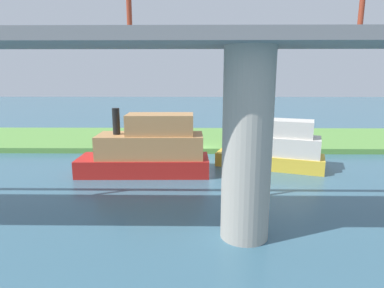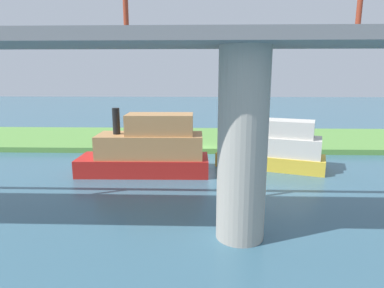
{
  "view_description": "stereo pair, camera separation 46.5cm",
  "coord_description": "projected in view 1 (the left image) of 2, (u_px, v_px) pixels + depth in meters",
  "views": [
    {
      "loc": [
        0.24,
        29.45,
        7.2
      ],
      "look_at": [
        0.57,
        5.0,
        2.0
      ],
      "focal_mm": 30.54,
      "sensor_mm": 36.0,
      "label": 1
    },
    {
      "loc": [
        -0.23,
        29.44,
        7.2
      ],
      "look_at": [
        0.57,
        5.0,
        2.0
      ],
      "focal_mm": 30.54,
      "sensor_mm": 36.0,
      "label": 2
    }
  ],
  "objects": [
    {
      "name": "ground_plane",
      "position": [
        199.0,
        154.0,
        30.29
      ],
      "size": [
        160.0,
        160.0,
        0.0
      ],
      "primitive_type": "plane",
      "color": "#386075"
    },
    {
      "name": "grassy_bank",
      "position": [
        198.0,
        139.0,
        36.11
      ],
      "size": [
        80.0,
        12.0,
        0.5
      ],
      "primitive_type": "cube",
      "color": "#5B9342",
      "rests_on": "ground"
    },
    {
      "name": "person_on_bank",
      "position": [
        225.0,
        136.0,
        32.57
      ],
      "size": [
        0.5,
        0.5,
        1.39
      ],
      "color": "#2D334C",
      "rests_on": "grassy_bank"
    },
    {
      "name": "pontoon_yellow",
      "position": [
        148.0,
        150.0,
        23.96
      ],
      "size": [
        9.57,
        3.35,
        4.86
      ],
      "color": "red",
      "rests_on": "ground"
    },
    {
      "name": "bridge_span",
      "position": [
        251.0,
        32.0,
        13.05
      ],
      "size": [
        73.73,
        4.3,
        3.25
      ],
      "color": "slate",
      "rests_on": "bridge_pylon"
    },
    {
      "name": "motorboat_white",
      "position": [
        274.0,
        148.0,
        25.66
      ],
      "size": [
        8.63,
        5.29,
        4.18
      ],
      "color": "gold",
      "rests_on": "ground"
    },
    {
      "name": "motorboat_red",
      "position": [
        138.0,
        156.0,
        27.64
      ],
      "size": [
        3.9,
        1.55,
        1.28
      ],
      "color": "#1E232D",
      "rests_on": "ground"
    },
    {
      "name": "bridge_pylon",
      "position": [
        247.0,
        146.0,
        14.01
      ],
      "size": [
        2.14,
        2.14,
        8.36
      ],
      "primitive_type": "cylinder",
      "color": "#9E998E",
      "rests_on": "ground"
    },
    {
      "name": "mooring_post",
      "position": [
        226.0,
        142.0,
        30.97
      ],
      "size": [
        0.2,
        0.2,
        0.95
      ],
      "primitive_type": "cylinder",
      "color": "brown",
      "rests_on": "grassy_bank"
    }
  ]
}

